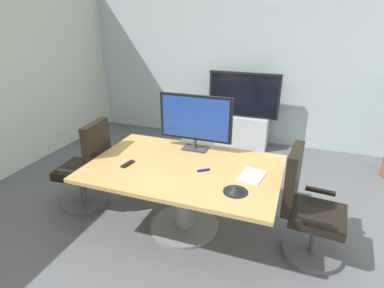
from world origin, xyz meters
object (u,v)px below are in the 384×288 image
office_chair_left (87,172)px  conference_phone (236,189)px  office_chair_right (307,214)px  remote_control (128,164)px  conference_table (184,182)px  tv_monitor (195,119)px  wall_display_unit (242,122)px

office_chair_left → conference_phone: bearing=75.3°
office_chair_left → office_chair_right: (2.48, 0.02, 0.00)m
remote_control → conference_table: bearing=25.0°
office_chair_left → tv_monitor: bearing=105.7°
office_chair_right → wall_display_unit: (-1.13, 2.48, -0.01)m
conference_table → wall_display_unit: wall_display_unit is taller
tv_monitor → remote_control: size_ratio=4.94×
office_chair_right → tv_monitor: size_ratio=1.30×
conference_table → remote_control: remote_control is taller
conference_phone → remote_control: 1.18m
tv_monitor → wall_display_unit: (0.15, 2.04, -0.67)m
office_chair_left → office_chair_right: same height
wall_display_unit → tv_monitor: bearing=-94.2°
office_chair_left → remote_control: bearing=70.7°
conference_phone → conference_table: bearing=153.3°
wall_display_unit → remote_control: size_ratio=7.71×
office_chair_left → office_chair_right: 2.48m
wall_display_unit → conference_phone: wall_display_unit is taller
tv_monitor → conference_table: bearing=-85.4°
office_chair_right → conference_phone: office_chair_right is taller
conference_phone → remote_control: conference_phone is taller
conference_table → conference_phone: conference_phone is taller
conference_table → wall_display_unit: 2.51m
office_chair_left → remote_control: office_chair_left is taller
office_chair_right → tv_monitor: (-1.28, 0.44, 0.65)m
conference_table → conference_phone: bearing=-26.7°
conference_table → office_chair_right: office_chair_right is taller
remote_control → wall_display_unit: bearing=84.5°
tv_monitor → conference_phone: tv_monitor is taller
office_chair_right → wall_display_unit: wall_display_unit is taller
tv_monitor → conference_phone: 1.06m
office_chair_right → wall_display_unit: bearing=29.8°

